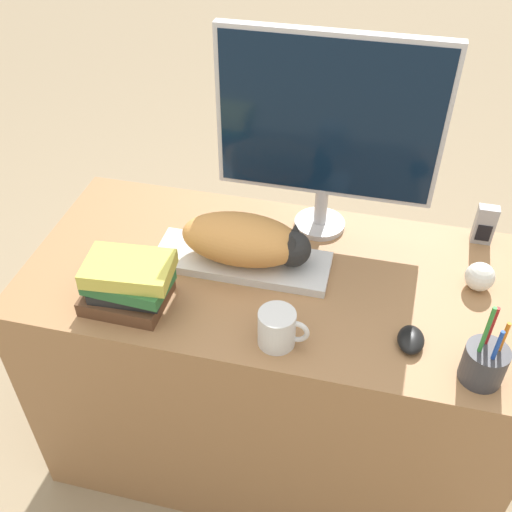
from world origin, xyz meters
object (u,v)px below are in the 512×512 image
at_px(cat, 248,240).
at_px(book_stack, 128,284).
at_px(monitor, 328,123).
at_px(baseball, 480,277).
at_px(coffee_mug, 278,328).
at_px(pen_cup, 484,363).
at_px(phone, 485,225).
at_px(keyboard, 242,261).
at_px(computer_mouse, 411,340).

height_order(cat, book_stack, cat).
relative_size(monitor, baseball, 7.83).
height_order(cat, coffee_mug, cat).
height_order(monitor, pen_cup, monitor).
relative_size(monitor, book_stack, 2.54).
relative_size(coffee_mug, phone, 1.04).
distance_m(keyboard, cat, 0.08).
bearing_deg(computer_mouse, book_stack, -177.86).
height_order(coffee_mug, phone, phone).
xyz_separation_m(baseball, phone, (0.02, 0.20, 0.02)).
xyz_separation_m(cat, computer_mouse, (0.43, -0.18, -0.07)).
bearing_deg(book_stack, keyboard, 41.69).
distance_m(keyboard, book_stack, 0.31).
xyz_separation_m(keyboard, baseball, (0.60, 0.05, 0.02)).
height_order(computer_mouse, pen_cup, pen_cup).
relative_size(pen_cup, book_stack, 0.96).
xyz_separation_m(keyboard, phone, (0.62, 0.25, 0.04)).
distance_m(cat, phone, 0.65).
xyz_separation_m(cat, monitor, (0.16, 0.21, 0.24)).
xyz_separation_m(monitor, baseball, (0.43, -0.16, -0.29)).
distance_m(monitor, phone, 0.52).
relative_size(computer_mouse, coffee_mug, 0.74).
bearing_deg(pen_cup, phone, 87.31).
relative_size(cat, phone, 2.97).
bearing_deg(baseball, pen_cup, -91.29).
xyz_separation_m(coffee_mug, pen_cup, (0.45, 0.00, 0.00)).
distance_m(coffee_mug, pen_cup, 0.45).
distance_m(baseball, phone, 0.20).
distance_m(monitor, pen_cup, 0.68).
bearing_deg(baseball, keyboard, -174.94).
distance_m(cat, coffee_mug, 0.28).
height_order(keyboard, book_stack, book_stack).
bearing_deg(book_stack, coffee_mug, -6.01).
bearing_deg(monitor, phone, 5.03).
bearing_deg(coffee_mug, monitor, 86.68).
xyz_separation_m(computer_mouse, coffee_mug, (-0.30, -0.06, 0.03)).
height_order(cat, pen_cup, pen_cup).
relative_size(pen_cup, phone, 1.90).
relative_size(keyboard, phone, 4.05).
height_order(keyboard, baseball, baseball).
bearing_deg(pen_cup, coffee_mug, -179.60).
relative_size(keyboard, book_stack, 2.04).
relative_size(cat, baseball, 4.60).
height_order(cat, phone, cat).
height_order(coffee_mug, book_stack, book_stack).
height_order(baseball, book_stack, book_stack).
bearing_deg(book_stack, computer_mouse, 2.14).
bearing_deg(pen_cup, book_stack, 177.46).
height_order(monitor, book_stack, monitor).
relative_size(cat, computer_mouse, 3.86).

